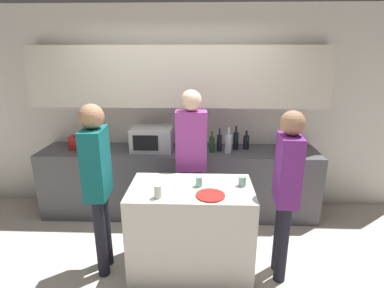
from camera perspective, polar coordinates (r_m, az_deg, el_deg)
The scene contains 20 objects.
ground_plane at distance 3.14m, azimuth -4.49°, elevation -25.37°, with size 14.00×14.00×0.00m, color beige.
back_wall at distance 4.01m, azimuth -2.35°, elevation 8.78°, with size 6.40×0.40×2.70m.
back_counter at distance 4.06m, azimuth -2.45°, elevation -7.19°, with size 3.60×0.62×0.90m.
kitchen_island at distance 3.07m, azimuth -0.17°, elevation -15.83°, with size 1.17×0.67×0.90m.
microwave at distance 3.90m, azimuth -7.62°, elevation 1.00°, with size 0.52×0.39×0.30m.
toaster at distance 4.18m, azimuth -20.44°, elevation 0.30°, with size 0.26×0.16×0.18m.
potted_plant at distance 3.98m, azimuth 17.50°, elevation 1.38°, with size 0.14×0.14×0.40m.
bottle_0 at distance 3.96m, azimuth 2.00°, elevation 0.86°, with size 0.07×0.07×0.30m.
bottle_1 at distance 3.80m, azimuth 3.81°, elevation 0.01°, with size 0.07×0.07×0.28m.
bottle_2 at distance 3.85m, azimuth 5.23°, elevation 0.30°, with size 0.06×0.06×0.30m.
bottle_3 at distance 3.78m, azimuth 6.94°, elevation 0.11°, with size 0.09×0.09×0.33m.
bottle_4 at distance 3.94m, azimuth 8.33°, elevation 0.68°, with size 0.07×0.07×0.31m.
bottle_5 at distance 3.98m, azimuth 10.27°, elevation 0.38°, with size 0.08×0.08×0.25m.
plate_on_island at distance 2.69m, azimuth 3.52°, elevation -9.74°, with size 0.26×0.26×0.01m.
cup_0 at distance 2.65m, azimuth -6.51°, elevation -8.97°, with size 0.07×0.07×0.12m.
cup_1 at distance 2.85m, azimuth 1.33°, elevation -7.14°, with size 0.07×0.07×0.10m.
cup_2 at distance 2.90m, azimuth 9.54°, elevation -7.00°, with size 0.07×0.07×0.09m.
person_left at distance 3.35m, azimuth -0.17°, elevation -1.60°, with size 0.35×0.23×1.74m.
person_center at distance 2.92m, azimuth -17.57°, elevation -6.02°, with size 0.22×0.35×1.69m.
person_right at distance 2.86m, azimuth 17.55°, elevation -7.21°, with size 0.22×0.35×1.65m.
Camera 1 is at (0.31, -2.30, 2.12)m, focal length 28.00 mm.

